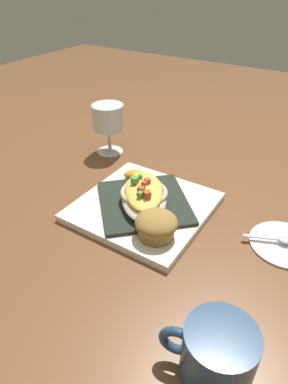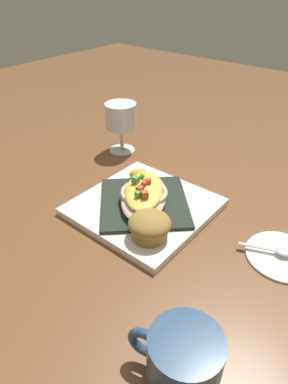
# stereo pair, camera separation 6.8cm
# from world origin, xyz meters

# --- Properties ---
(ground_plane) EXTENTS (2.60, 2.60, 0.00)m
(ground_plane) POSITION_xyz_m (0.00, 0.00, 0.00)
(ground_plane) COLOR brown
(square_plate) EXTENTS (0.26, 0.26, 0.02)m
(square_plate) POSITION_xyz_m (0.00, 0.00, 0.01)
(square_plate) COLOR white
(square_plate) RESTS_ON ground_plane
(folded_napkin) EXTENTS (0.26, 0.26, 0.01)m
(folded_napkin) POSITION_xyz_m (0.00, 0.00, 0.02)
(folded_napkin) COLOR #272F27
(folded_napkin) RESTS_ON square_plate
(gratin_dish) EXTENTS (0.20, 0.18, 0.05)m
(gratin_dish) POSITION_xyz_m (0.00, 0.00, 0.04)
(gratin_dish) COLOR beige
(gratin_dish) RESTS_ON folded_napkin
(muffin) EXTENTS (0.08, 0.08, 0.05)m
(muffin) POSITION_xyz_m (0.07, 0.07, 0.04)
(muffin) COLOR olive
(muffin) RESTS_ON square_plate
(orange_garnish) EXTENTS (0.07, 0.06, 0.02)m
(orange_garnish) POSITION_xyz_m (-0.07, -0.07, 0.02)
(orange_garnish) COLOR #481761
(orange_garnish) RESTS_ON square_plate
(coffee_mug) EXTENTS (0.09, 0.12, 0.08)m
(coffee_mug) POSITION_xyz_m (0.24, 0.26, 0.04)
(coffee_mug) COLOR navy
(coffee_mug) RESTS_ON ground_plane
(stemmed_glass) EXTENTS (0.08, 0.08, 0.13)m
(stemmed_glass) POSITION_xyz_m (-0.17, -0.22, 0.09)
(stemmed_glass) COLOR white
(stemmed_glass) RESTS_ON ground_plane
(creamer_saucer) EXTENTS (0.13, 0.13, 0.01)m
(creamer_saucer) POSITION_xyz_m (-0.05, 0.28, 0.00)
(creamer_saucer) COLOR white
(creamer_saucer) RESTS_ON ground_plane
(spoon) EXTENTS (0.05, 0.09, 0.01)m
(spoon) POSITION_xyz_m (-0.05, 0.27, 0.01)
(spoon) COLOR silver
(spoon) RESTS_ON creamer_saucer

